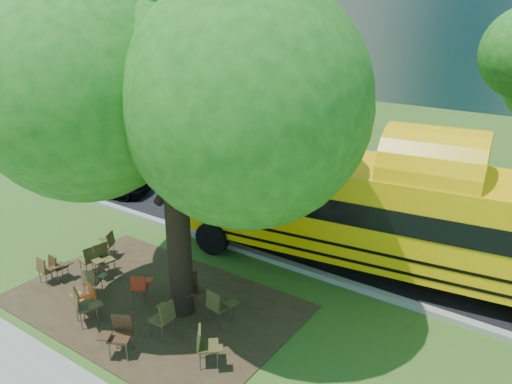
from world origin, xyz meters
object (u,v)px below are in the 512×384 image
Objects in this scene: chair_2 at (92,279)px; main_tree at (168,67)px; pedestrian_b at (108,104)px; chair_5 at (119,332)px; chair_8 at (90,257)px; chair_0 at (57,265)px; chair_4 at (83,304)px; chair_1 at (46,268)px; bg_car_silver at (107,130)px; pedestrian_a at (113,111)px; bg_car_red at (162,129)px; chair_11 at (140,285)px; black_car at (101,177)px; chair_3 at (87,296)px; chair_7 at (206,343)px; chair_12 at (192,288)px; chair_6 at (164,315)px; school_bus at (422,219)px; chair_10 at (102,257)px; chair_13 at (218,304)px; chair_9 at (107,242)px.

main_tree is at bearing -4.98° from chair_2.
pedestrian_b is (-18.82, 13.49, -4.98)m from main_tree.
chair_5 is 1.05× the size of chair_8.
pedestrian_b reaches higher than chair_0.
chair_4 reaches higher than chair_2.
bg_car_silver is (-10.15, 10.48, 0.13)m from chair_1.
pedestrian_a reaches higher than chair_2.
main_tree is 5.84m from chair_2.
chair_1 is 0.21× the size of bg_car_silver.
bg_car_silver is 1.98× the size of pedestrian_a.
chair_11 is at bearing -162.23° from bg_car_red.
black_car is 11.34m from pedestrian_a.
bg_car_red is (-10.19, 12.81, 0.06)m from chair_4.
chair_3 is 0.17× the size of bg_car_red.
pedestrian_a reaches higher than bg_car_red.
chair_7 is 1.02× the size of chair_12.
chair_1 is 0.87× the size of chair_6.
chair_5 is 1.04× the size of chair_7.
school_bus is 6.92m from chair_6.
chair_0 is 0.88× the size of chair_8.
pedestrian_a is (-16.38, 11.54, 0.41)m from chair_12.
chair_10 reaches higher than chair_8.
bg_car_red is (-7.88, 12.22, 0.15)m from chair_1.
chair_11 is at bearing 91.14° from chair_10.
chair_10 is at bearing 135.45° from chair_11.
chair_1 is 20.95m from pedestrian_b.
chair_0 is 0.20× the size of black_car.
chair_10 is 1.02× the size of chair_13.
main_tree is at bearing 99.92° from chair_10.
chair_11 is (-1.16, -0.26, -5.31)m from main_tree.
chair_13 is 0.57× the size of pedestrian_b.
chair_13 is (2.20, 0.35, 0.09)m from chair_11.
bg_car_red is at bearing 42.77° from chair_6.
chair_9 is (-3.62, 0.78, -5.27)m from main_tree.
chair_4 is 0.59× the size of pedestrian_b.
chair_13 is at bearing -136.21° from bg_car_silver.
chair_3 is 0.82× the size of chair_4.
chair_8 reaches higher than chair_0.
chair_0 reaches higher than chair_11.
chair_4 is 1.23× the size of chair_11.
pedestrian_a is at bearing 57.79° from chair_8.
chair_10 reaches higher than chair_11.
chair_4 is 0.24× the size of black_car.
chair_0 is at bearing -167.66° from main_tree.
black_car reaches higher than chair_11.
chair_11 is (0.64, 1.08, -0.01)m from chair_3.
chair_5 is 3.52m from chair_10.
chair_4 is 8.74m from black_car.
chair_5 is 0.49× the size of pedestrian_a.
pedestrian_a reaches higher than chair_11.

